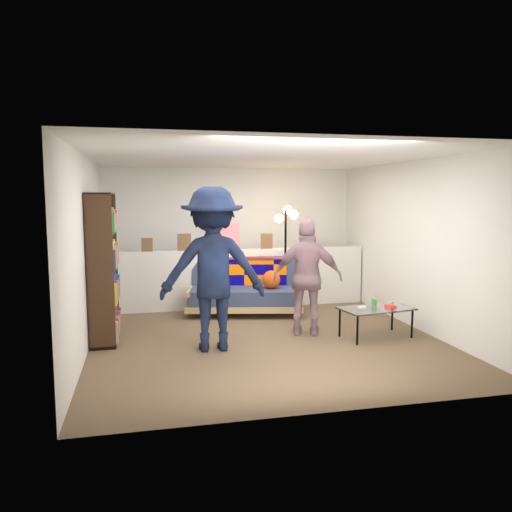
{
  "coord_description": "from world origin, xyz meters",
  "views": [
    {
      "loc": [
        -1.55,
        -6.45,
        1.89
      ],
      "look_at": [
        0.0,
        0.4,
        1.05
      ],
      "focal_mm": 35.0,
      "sensor_mm": 36.0,
      "label": 1
    }
  ],
  "objects_px": {
    "floor_lamp": "(286,236)",
    "person_left": "(213,269)",
    "person_right": "(308,277)",
    "coffee_table": "(376,310)",
    "futon_sofa": "(245,291)",
    "bookshelf": "(103,272)"
  },
  "relations": [
    {
      "from": "floor_lamp",
      "to": "person_left",
      "type": "xyz_separation_m",
      "value": [
        -1.51,
        -1.97,
        -0.23
      ]
    },
    {
      "from": "person_left",
      "to": "person_right",
      "type": "height_order",
      "value": "person_left"
    },
    {
      "from": "floor_lamp",
      "to": "person_right",
      "type": "height_order",
      "value": "floor_lamp"
    },
    {
      "from": "coffee_table",
      "to": "floor_lamp",
      "type": "bearing_deg",
      "value": 109.89
    },
    {
      "from": "futon_sofa",
      "to": "floor_lamp",
      "type": "height_order",
      "value": "floor_lamp"
    },
    {
      "from": "person_left",
      "to": "coffee_table",
      "type": "bearing_deg",
      "value": -176.19
    },
    {
      "from": "bookshelf",
      "to": "person_right",
      "type": "bearing_deg",
      "value": -7.54
    },
    {
      "from": "bookshelf",
      "to": "floor_lamp",
      "type": "relative_size",
      "value": 1.11
    },
    {
      "from": "bookshelf",
      "to": "coffee_table",
      "type": "relative_size",
      "value": 1.87
    },
    {
      "from": "coffee_table",
      "to": "floor_lamp",
      "type": "xyz_separation_m",
      "value": [
        -0.7,
        1.94,
        0.86
      ]
    },
    {
      "from": "futon_sofa",
      "to": "coffee_table",
      "type": "height_order",
      "value": "futon_sofa"
    },
    {
      "from": "person_left",
      "to": "floor_lamp",
      "type": "bearing_deg",
      "value": -124.22
    },
    {
      "from": "floor_lamp",
      "to": "person_right",
      "type": "xyz_separation_m",
      "value": [
        -0.16,
        -1.62,
        -0.44
      ]
    },
    {
      "from": "bookshelf",
      "to": "futon_sofa",
      "type": "bearing_deg",
      "value": 27.02
    },
    {
      "from": "futon_sofa",
      "to": "floor_lamp",
      "type": "distance_m",
      "value": 1.15
    },
    {
      "from": "bookshelf",
      "to": "person_left",
      "type": "distance_m",
      "value": 1.53
    },
    {
      "from": "floor_lamp",
      "to": "bookshelf",
      "type": "bearing_deg",
      "value": -156.21
    },
    {
      "from": "futon_sofa",
      "to": "person_right",
      "type": "relative_size",
      "value": 1.24
    },
    {
      "from": "futon_sofa",
      "to": "coffee_table",
      "type": "bearing_deg",
      "value": -50.78
    },
    {
      "from": "futon_sofa",
      "to": "person_left",
      "type": "relative_size",
      "value": 0.98
    },
    {
      "from": "bookshelf",
      "to": "person_left",
      "type": "height_order",
      "value": "person_left"
    },
    {
      "from": "bookshelf",
      "to": "person_right",
      "type": "height_order",
      "value": "bookshelf"
    }
  ]
}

